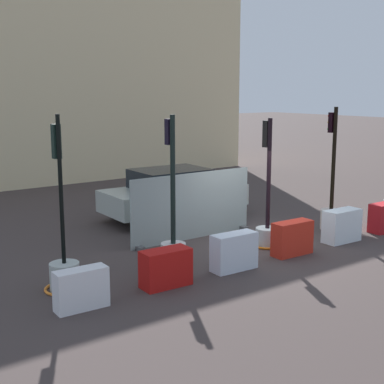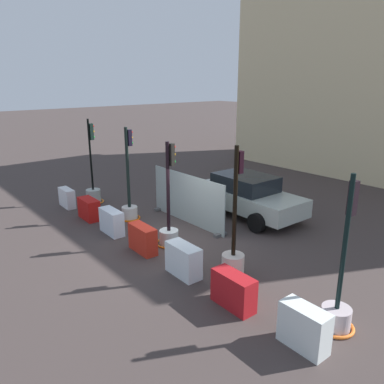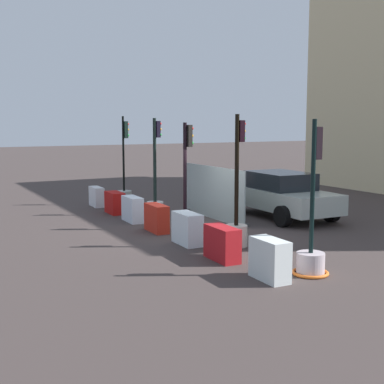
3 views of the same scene
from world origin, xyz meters
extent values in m
plane|color=#3F3533|center=(0.00, 0.00, 0.00)|extent=(120.00, 120.00, 0.00)
cylinder|color=#A9B2AC|center=(-5.57, -0.08, 0.29)|extent=(0.61, 0.61, 0.57)
cylinder|color=black|center=(-5.57, -0.08, 2.07)|extent=(0.08, 0.08, 3.00)
cube|color=black|center=(-5.57, 0.04, 3.03)|extent=(0.16, 0.15, 0.68)
sphere|color=red|center=(-5.57, 0.12, 3.26)|extent=(0.10, 0.10, 0.10)
sphere|color=orange|center=(-5.57, 0.12, 3.03)|extent=(0.10, 0.10, 0.10)
sphere|color=green|center=(-5.57, 0.12, 2.81)|extent=(0.10, 0.10, 0.10)
torus|color=orange|center=(-5.57, -0.08, 0.03)|extent=(0.85, 0.85, 0.06)
cylinder|color=beige|center=(-2.80, 0.05, 0.24)|extent=(0.59, 0.59, 0.48)
cylinder|color=black|center=(-2.80, 0.05, 1.98)|extent=(0.12, 0.12, 3.00)
cube|color=black|center=(-2.80, 0.18, 3.08)|extent=(0.17, 0.15, 0.59)
sphere|color=red|center=(-2.80, 0.27, 3.28)|extent=(0.11, 0.11, 0.11)
sphere|color=orange|center=(-2.80, 0.27, 3.08)|extent=(0.11, 0.11, 0.11)
sphere|color=green|center=(-2.80, 0.27, 2.89)|extent=(0.11, 0.11, 0.11)
torus|color=orange|center=(-2.80, 0.05, 0.03)|extent=(0.79, 0.79, 0.06)
cylinder|color=silver|center=(0.02, -0.20, 0.24)|extent=(0.61, 0.61, 0.47)
cylinder|color=black|center=(0.02, -0.20, 1.90)|extent=(0.11, 0.11, 2.85)
cube|color=black|center=(0.04, -0.07, 2.92)|extent=(0.20, 0.17, 0.68)
sphere|color=red|center=(0.05, 0.02, 3.14)|extent=(0.11, 0.11, 0.11)
sphere|color=orange|center=(0.05, 0.02, 2.92)|extent=(0.11, 0.11, 0.11)
sphere|color=green|center=(0.05, 0.02, 2.69)|extent=(0.11, 0.11, 0.11)
torus|color=orange|center=(0.02, -0.20, 0.03)|extent=(0.85, 0.85, 0.06)
cylinder|color=beige|center=(2.73, -0.06, 0.29)|extent=(0.61, 0.61, 0.58)
cylinder|color=black|center=(2.73, -0.06, 2.06)|extent=(0.11, 0.11, 2.97)
cube|color=black|center=(2.72, 0.07, 3.10)|extent=(0.15, 0.15, 0.57)
sphere|color=red|center=(2.72, 0.16, 3.29)|extent=(0.09, 0.09, 0.09)
sphere|color=orange|center=(2.72, 0.16, 3.10)|extent=(0.09, 0.09, 0.09)
sphere|color=green|center=(2.72, 0.16, 2.91)|extent=(0.09, 0.09, 0.09)
cube|color=silver|center=(-5.72, -1.19, 0.39)|extent=(1.01, 0.39, 0.77)
cube|color=#B41310|center=(-3.79, -1.13, 0.39)|extent=(1.06, 0.51, 0.79)
cube|color=silver|center=(-1.96, -1.17, 0.42)|extent=(1.10, 0.46, 0.85)
cube|color=red|center=(-0.05, -1.15, 0.42)|extent=(1.09, 0.44, 0.84)
cube|color=white|center=(1.89, -1.11, 0.44)|extent=(1.09, 0.51, 0.87)
cube|color=#AFB9AF|center=(-0.20, 3.77, 0.67)|extent=(4.60, 2.02, 0.66)
cube|color=black|center=(-0.35, 3.77, 1.30)|extent=(2.30, 1.72, 0.59)
cylinder|color=black|center=(1.24, 4.72, 0.34)|extent=(0.69, 0.30, 0.69)
cylinder|color=black|center=(1.18, 2.73, 0.34)|extent=(0.69, 0.30, 0.69)
cylinder|color=black|center=(-1.57, 4.80, 0.34)|extent=(0.69, 0.30, 0.69)
cylinder|color=black|center=(-1.63, 2.81, 0.34)|extent=(0.69, 0.30, 0.69)
cube|color=beige|center=(0.51, 15.08, 5.98)|extent=(17.72, 6.84, 11.95)
cube|color=#90A09C|center=(-1.14, 1.51, 0.91)|extent=(3.91, 0.04, 1.82)
cube|color=#4C4C4C|center=(-2.90, 1.51, 0.05)|extent=(0.16, 0.50, 0.10)
cube|color=#4C4C4C|center=(0.62, 1.51, 0.05)|extent=(0.16, 0.50, 0.10)
camera|label=1|loc=(-9.76, -10.16, 4.04)|focal=51.08mm
camera|label=2|loc=(9.15, -6.92, 5.12)|focal=35.63mm
camera|label=3|loc=(14.62, -7.81, 3.34)|focal=49.95mm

